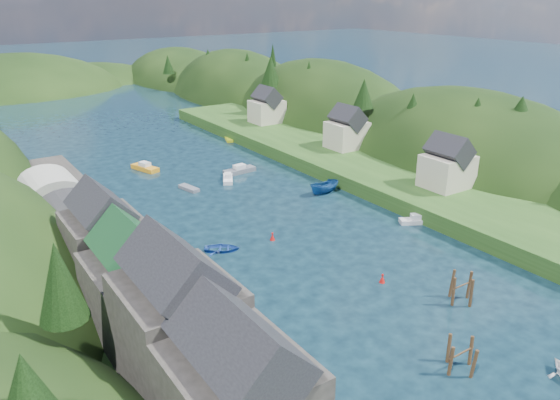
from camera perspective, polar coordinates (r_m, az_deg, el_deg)
ground at (r=94.24m, az=-7.49°, el=1.71°), size 600.00×600.00×0.00m
hillside_right at (r=139.86m, az=4.57°, el=5.05°), size 36.00×245.56×48.00m
far_hills at (r=212.10m, az=-22.54°, el=8.09°), size 103.00×68.00×44.00m
hill_trees at (r=104.41m, az=-10.96°, el=9.75°), size 90.47×149.39×12.96m
quay_left at (r=60.17m, az=-15.09°, el=-9.55°), size 12.00×110.00×2.00m
terrace_left_grass at (r=58.69m, az=-21.64°, el=-10.95°), size 12.00×110.00×2.50m
quayside_buildings at (r=45.41m, az=-12.32°, el=-11.10°), size 8.00×35.84×12.90m
boat_sheds at (r=74.77m, az=-21.76°, el=-0.57°), size 7.00×21.00×7.50m
terrace_right at (r=99.43m, az=8.13°, el=3.43°), size 16.00×120.00×2.40m
right_bank_cottages at (r=106.12m, az=6.48°, el=7.24°), size 9.00×59.24×8.41m
piling_cluster_near at (r=51.58m, az=18.35°, el=-15.43°), size 3.17×2.96×3.38m
piling_cluster_far at (r=61.33m, az=18.40°, el=-8.96°), size 3.02×2.84×3.82m
channel_buoy_near at (r=63.29m, az=10.64°, el=-8.08°), size 0.70×0.70×1.10m
channel_buoy_far at (r=72.23m, az=-0.79°, el=-3.87°), size 0.70×0.70×1.10m
moored_boats at (r=72.11m, az=2.30°, el=-3.77°), size 38.16×91.01×2.23m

